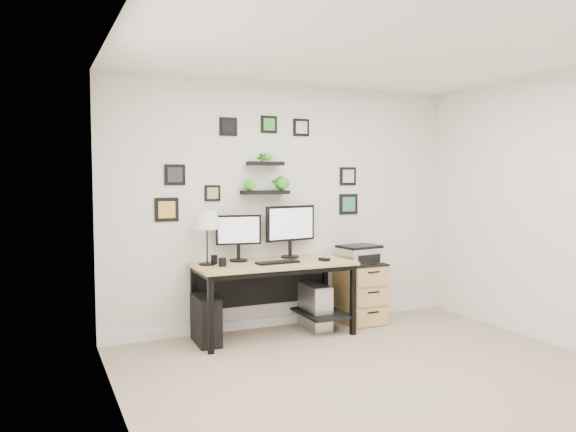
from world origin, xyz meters
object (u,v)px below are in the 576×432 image
monitor_right (290,227)px  printer (359,254)px  monitor_left (238,234)px  desk (276,274)px  pc_tower_grey (315,306)px  file_cabinet (360,292)px  pc_tower_black (206,320)px  mug (222,262)px  table_lamp (207,221)px

monitor_right → printer: monitor_right is taller
monitor_left → desk: bearing=-29.0°
monitor_right → pc_tower_grey: (0.22, -0.14, -0.85)m
desk → monitor_right: size_ratio=2.68×
desk → file_cabinet: (1.05, 0.06, -0.29)m
pc_tower_black → printer: printer is taller
mug → printer: bearing=3.3°
monitor_right → printer: 0.84m
pc_tower_black → desk: bearing=2.1°
table_lamp → file_cabinet: 1.93m
table_lamp → printer: size_ratio=1.14×
table_lamp → pc_tower_black: size_ratio=1.16×
desk → table_lamp: 0.89m
desk → pc_tower_grey: size_ratio=3.29×
mug → table_lamp: bearing=124.3°
monitor_left → pc_tower_grey: 1.14m
pc_tower_black → file_cabinet: 1.78m
table_lamp → desk: bearing=-8.4°
mug → printer: 1.60m
file_cabinet → monitor_right: bearing=170.5°
desk → file_cabinet: bearing=3.2°
file_cabinet → monitor_left: bearing=174.8°
monitor_left → table_lamp: 0.39m
table_lamp → printer: bearing=-2.2°
pc_tower_black → pc_tower_grey: 1.21m
table_lamp → pc_tower_grey: table_lamp is taller
mug → printer: size_ratio=0.18×
pc_tower_grey → printer: bearing=-1.3°
monitor_left → pc_tower_grey: monitor_left is taller
monitor_right → table_lamp: (-0.94, -0.09, 0.10)m
pc_tower_grey → file_cabinet: bearing=0.9°
desk → file_cabinet: size_ratio=2.39×
printer → pc_tower_grey: bearing=178.7°
desk → printer: 1.03m
pc_tower_black → mug: bearing=-15.9°
monitor_right → pc_tower_black: (-0.99, -0.19, -0.85)m
monitor_right → pc_tower_black: monitor_right is taller
pc_tower_grey → printer: 0.76m
monitor_left → monitor_right: bearing=0.8°
desk → pc_tower_black: size_ratio=3.45×
file_cabinet → printer: printer is taller
desk → pc_tower_black: 0.83m
table_lamp → printer: 1.75m
monitor_left → printer: bearing=-6.2°
monitor_left → mug: 0.42m
pc_tower_grey → mug: bearing=-174.4°
monitor_left → table_lamp: bearing=-167.0°
table_lamp → pc_tower_grey: 1.50m
monitor_left → pc_tower_grey: (0.81, -0.13, -0.79)m
table_lamp → file_cabinet: bearing=-1.4°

